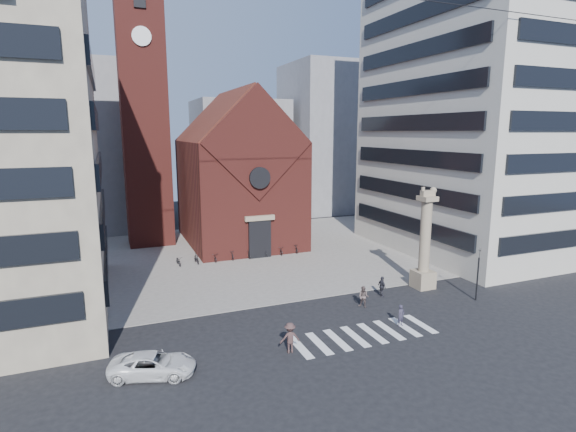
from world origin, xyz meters
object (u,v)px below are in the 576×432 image
object	(u,v)px
white_car	(153,365)
lion_column	(425,248)
pedestrian_2	(382,286)
pedestrian_0	(401,315)
pedestrian_1	(364,297)
scooter_0	(178,261)
traffic_light	(478,273)

from	to	relation	value
white_car	lion_column	bearing A→B (deg)	-57.42
white_car	pedestrian_2	distance (m)	19.17
pedestrian_0	pedestrian_1	xyz separation A→B (m)	(-0.60, 3.88, 0.06)
pedestrian_0	scooter_0	xyz separation A→B (m)	(-12.01, 20.03, -0.26)
pedestrian_0	pedestrian_1	world-z (taller)	pedestrian_1
traffic_light	scooter_0	size ratio (longest dim) A/B	2.49
lion_column	white_car	bearing A→B (deg)	-165.19
white_car	pedestrian_2	bearing A→B (deg)	-55.40
pedestrian_1	pedestrian_2	xyz separation A→B (m)	(2.57, 1.40, 0.01)
pedestrian_2	pedestrian_1	bearing A→B (deg)	118.47
lion_column	traffic_light	xyz separation A→B (m)	(1.99, -4.00, -1.17)
traffic_light	pedestrian_2	world-z (taller)	traffic_light
white_car	scooter_0	world-z (taller)	white_car
lion_column	pedestrian_1	bearing A→B (deg)	-165.01
lion_column	pedestrian_0	bearing A→B (deg)	-138.01
pedestrian_0	pedestrian_1	size ratio (longest dim) A/B	0.93
lion_column	pedestrian_2	bearing A→B (deg)	-173.94
pedestrian_0	lion_column	bearing A→B (deg)	31.82
lion_column	pedestrian_1	xyz separation A→B (m)	(-6.99, -1.87, -2.64)
lion_column	traffic_light	distance (m)	4.62
pedestrian_0	pedestrian_2	world-z (taller)	pedestrian_2
white_car	pedestrian_0	world-z (taller)	pedestrian_0
pedestrian_0	pedestrian_2	xyz separation A→B (m)	(1.97, 5.28, 0.07)
lion_column	pedestrian_1	world-z (taller)	lion_column
white_car	scooter_0	size ratio (longest dim) A/B	2.66
lion_column	pedestrian_1	size ratio (longest dim) A/B	5.30
pedestrian_2	lion_column	bearing A→B (deg)	-84.10
pedestrian_1	pedestrian_2	size ratio (longest dim) A/B	0.98
traffic_light	lion_column	bearing A→B (deg)	116.46
traffic_light	white_car	size ratio (longest dim) A/B	0.94
lion_column	pedestrian_2	size ratio (longest dim) A/B	5.21
pedestrian_1	lion_column	bearing A→B (deg)	65.54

